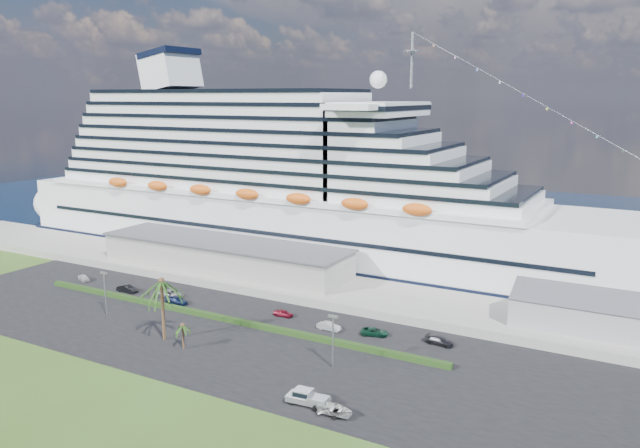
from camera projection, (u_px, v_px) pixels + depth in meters
The scene contains 22 objects.
ground at pixel (195, 361), 96.84m from camera, with size 420.00×420.00×0.00m, color #384E1A.
asphalt_lot at pixel (237, 337), 106.25m from camera, with size 140.00×38.00×0.12m, color black.
wharf at pixel (320, 287), 130.94m from camera, with size 240.00×20.00×1.80m, color gray.
water at pixel (450, 219), 208.27m from camera, with size 420.00×160.00×0.02m, color black.
cruise_ship at pixel (291, 191), 158.52m from camera, with size 191.00×38.00×54.00m.
terminal_building at pixel (224, 254), 141.95m from camera, with size 61.00×15.00×6.30m.
port_shed at pixel (588, 312), 105.60m from camera, with size 24.00×12.31×7.37m.
hedge at pixel (218, 317), 114.23m from camera, with size 88.00×1.10×0.90m, color black.
lamp_post_left at pixel (105, 288), 115.88m from camera, with size 1.60×0.35×8.27m.
lamp_post_right at pixel (333, 335), 93.14m from camera, with size 1.60×0.35×8.27m.
palm_tall at pixel (162, 288), 103.14m from camera, with size 8.82×8.82×11.13m.
palm_short at pixel (183, 328), 100.37m from camera, with size 3.53×3.53×4.56m.
parked_car_0 at pixel (84, 278), 138.02m from camera, with size 1.58×3.93×1.34m, color silver.
parked_car_1 at pixel (127, 289), 130.05m from camera, with size 1.66×4.75×1.56m, color black.
parked_car_2 at pixel (171, 294), 126.76m from camera, with size 2.44×5.29×1.47m, color gray.
parked_car_3 at pixel (177, 300), 122.75m from camera, with size 1.97×4.85×1.41m, color #121E41.
parked_car_4 at pixel (283, 313), 115.77m from camera, with size 1.53×3.81×1.30m, color maroon.
parked_car_5 at pixel (329, 326), 108.98m from camera, with size 1.50×4.31×1.42m, color #A1A5A8.
parked_car_6 at pixel (375, 332), 106.59m from camera, with size 2.17×4.71×1.31m, color #0C3222.
parked_car_7 at pixel (439, 341), 102.64m from camera, with size 1.92×4.72×1.37m, color black.
pickup_truck at pixel (307, 397), 82.53m from camera, with size 6.03×2.69×2.06m.
boat_trailer at pixel (335, 409), 79.59m from camera, with size 5.58×3.79×1.58m.
Camera 1 is at (60.79, -69.85, 40.42)m, focal length 35.00 mm.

